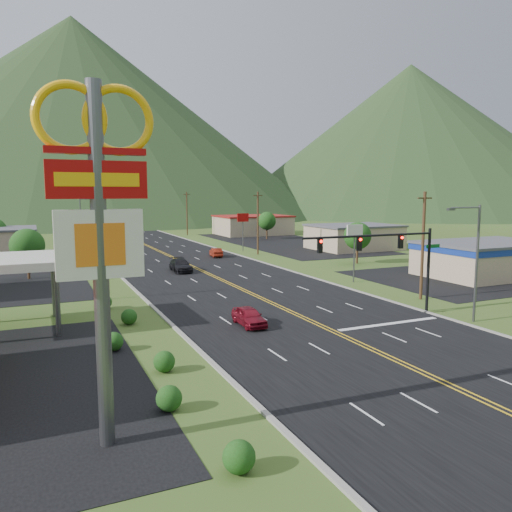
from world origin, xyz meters
name	(u,v)px	position (x,y,z in m)	size (l,w,h in m)	color
ground	(465,393)	(0.00, 0.00, 0.00)	(500.00, 500.00, 0.00)	#394C1B
road	(465,393)	(0.00, 0.00, 0.00)	(20.00, 460.00, 0.04)	black
curb_west	(284,433)	(-10.15, 0.00, 0.00)	(0.30, 460.00, 0.14)	gray
pylon_sign	(98,210)	(-17.00, 2.00, 9.30)	(4.32, 0.60, 14.00)	#59595E
traffic_signal	(390,251)	(6.48, 14.00, 5.33)	(13.10, 0.43, 7.00)	black
streetlight_east	(474,255)	(11.18, 10.00, 5.18)	(3.28, 0.25, 9.00)	#59595E
streetlight_west	(83,221)	(-11.68, 70.00, 5.18)	(3.28, 0.25, 9.00)	#59595E
building_east_near	(487,257)	(30.00, 25.00, 2.27)	(15.40, 10.40, 4.10)	tan
building_east_mid	(354,237)	(32.00, 55.00, 2.16)	(14.40, 11.40, 4.30)	tan
building_east_far	(253,225)	(28.00, 90.00, 2.26)	(16.40, 12.40, 4.50)	tan
pole_sign_west_a	(97,246)	(-14.00, 30.00, 5.05)	(2.00, 0.18, 6.40)	#59595E
pole_sign_west_b	(77,230)	(-14.00, 52.00, 5.05)	(2.00, 0.18, 6.40)	#59595E
pole_sign_east_a	(355,237)	(13.00, 28.00, 5.05)	(2.00, 0.18, 6.40)	#59595E
pole_sign_east_b	(243,221)	(13.00, 60.00, 5.05)	(2.00, 0.18, 6.40)	#59595E
tree_west_a	(27,245)	(-20.00, 45.00, 3.89)	(3.84, 3.84, 5.82)	#382314
tree_east_a	(358,236)	(22.00, 40.00, 3.89)	(3.84, 3.84, 5.82)	#382314
tree_east_b	(267,221)	(26.00, 78.00, 3.89)	(3.84, 3.84, 5.82)	#382314
utility_pole_a	(423,245)	(13.50, 18.00, 5.13)	(1.60, 0.28, 10.00)	#382314
utility_pole_b	(258,223)	(13.50, 55.00, 5.13)	(1.60, 0.28, 10.00)	#382314
utility_pole_c	(187,213)	(13.50, 95.00, 5.13)	(1.60, 0.28, 10.00)	#382314
utility_pole_d	(150,208)	(13.50, 135.00, 5.13)	(1.60, 0.28, 10.00)	#382314
mountain_n	(75,117)	(0.00, 220.00, 42.50)	(220.00, 220.00, 85.00)	#1B391A
mountain_ne	(408,140)	(147.84, 176.19, 35.00)	(180.00, 180.00, 70.00)	#1B391A
car_red_near	(249,317)	(-4.87, 15.95, 0.69)	(1.63, 4.06, 1.38)	maroon
car_dark_mid	(181,266)	(-2.59, 42.97, 0.78)	(2.19, 5.39, 1.56)	black
car_red_far	(216,253)	(6.29, 54.70, 0.68)	(1.43, 4.11, 1.35)	maroon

